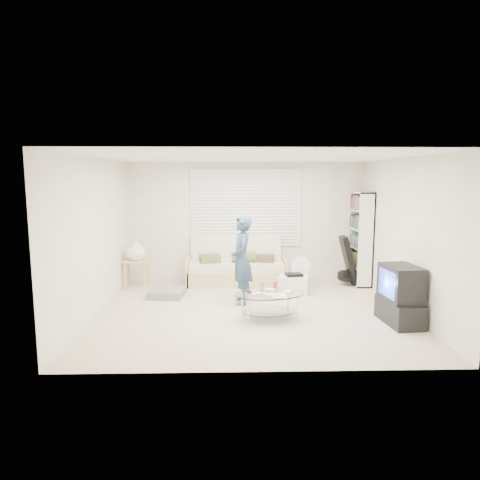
{
  "coord_description": "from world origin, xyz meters",
  "views": [
    {
      "loc": [
        -0.37,
        -6.82,
        2.18
      ],
      "look_at": [
        -0.18,
        0.3,
        1.14
      ],
      "focal_mm": 32.0,
      "sensor_mm": 36.0,
      "label": 1
    }
  ],
  "objects_px": {
    "bookshelf": "(360,238)",
    "tv_unit": "(400,296)",
    "futon_sofa": "(236,268)",
    "coffee_table": "(269,298)"
  },
  "relations": [
    {
      "from": "coffee_table",
      "to": "bookshelf",
      "type": "bearing_deg",
      "value": 46.85
    },
    {
      "from": "futon_sofa",
      "to": "coffee_table",
      "type": "xyz_separation_m",
      "value": [
        0.47,
        -2.29,
        0.01
      ]
    },
    {
      "from": "futon_sofa",
      "to": "bookshelf",
      "type": "relative_size",
      "value": 1.07
    },
    {
      "from": "bookshelf",
      "to": "coffee_table",
      "type": "bearing_deg",
      "value": -133.15
    },
    {
      "from": "futon_sofa",
      "to": "tv_unit",
      "type": "relative_size",
      "value": 2.29
    },
    {
      "from": "bookshelf",
      "to": "tv_unit",
      "type": "relative_size",
      "value": 2.14
    },
    {
      "from": "tv_unit",
      "to": "futon_sofa",
      "type": "bearing_deg",
      "value": 133.39
    },
    {
      "from": "coffee_table",
      "to": "futon_sofa",
      "type": "bearing_deg",
      "value": 101.61
    },
    {
      "from": "tv_unit",
      "to": "coffee_table",
      "type": "bearing_deg",
      "value": 172.33
    },
    {
      "from": "futon_sofa",
      "to": "coffee_table",
      "type": "bearing_deg",
      "value": -78.39
    }
  ]
}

